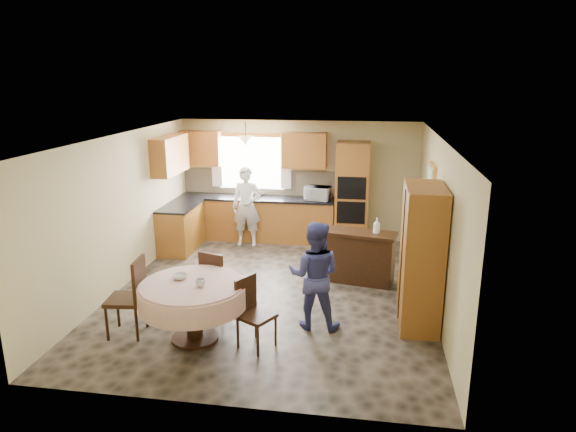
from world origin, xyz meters
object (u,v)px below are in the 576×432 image
(dining_table, at_px, (193,296))
(person_sink, at_px, (247,206))
(oven_tower, at_px, (352,194))
(person_dining, at_px, (315,275))
(chair_right, at_px, (252,309))
(chair_back, at_px, (216,279))
(chair_left, at_px, (131,293))
(sideboard, at_px, (360,258))
(cupboard, at_px, (421,257))

(dining_table, relative_size, person_sink, 0.86)
(oven_tower, relative_size, person_dining, 1.40)
(chair_right, distance_m, person_dining, 1.01)
(chair_back, distance_m, person_dining, 1.49)
(chair_left, height_order, person_sink, person_sink)
(dining_table, bearing_deg, person_dining, 22.15)
(sideboard, xyz_separation_m, chair_right, (-1.33, -2.36, 0.10))
(chair_right, bearing_deg, cupboard, -36.35)
(oven_tower, xyz_separation_m, person_dining, (-0.37, -3.74, -0.30))
(dining_table, bearing_deg, oven_tower, 66.57)
(chair_right, relative_size, person_sink, 0.57)
(oven_tower, distance_m, person_sink, 2.16)
(sideboard, bearing_deg, dining_table, -121.06)
(cupboard, height_order, chair_left, cupboard)
(chair_right, relative_size, person_dining, 0.61)
(oven_tower, height_order, dining_table, oven_tower)
(oven_tower, distance_m, cupboard, 3.59)
(oven_tower, height_order, chair_right, oven_tower)
(chair_left, bearing_deg, person_sink, 164.76)
(chair_left, height_order, chair_right, chair_left)
(sideboard, distance_m, chair_right, 2.71)
(chair_back, relative_size, chair_right, 1.05)
(person_sink, bearing_deg, chair_right, -80.40)
(cupboard, xyz_separation_m, chair_left, (-3.82, -0.92, -0.39))
(sideboard, relative_size, cupboard, 0.59)
(person_sink, bearing_deg, oven_tower, 5.91)
(sideboard, height_order, chair_left, chair_left)
(sideboard, bearing_deg, cupboard, -47.91)
(dining_table, relative_size, chair_back, 1.45)
(dining_table, relative_size, chair_left, 1.30)
(chair_right, bearing_deg, chair_left, 118.25)
(sideboard, height_order, person_sink, person_sink)
(cupboard, distance_m, chair_right, 2.42)
(sideboard, relative_size, chair_left, 1.07)
(oven_tower, xyz_separation_m, dining_table, (-1.89, -4.36, -0.43))
(person_sink, bearing_deg, chair_left, -103.81)
(dining_table, distance_m, chair_right, 0.80)
(person_sink, bearing_deg, cupboard, -48.20)
(person_dining, bearing_deg, dining_table, 24.48)
(sideboard, xyz_separation_m, person_dining, (-0.60, -1.72, 0.35))
(oven_tower, relative_size, cupboard, 1.07)
(oven_tower, bearing_deg, chair_left, -122.37)
(cupboard, distance_m, dining_table, 3.13)
(cupboard, xyz_separation_m, person_dining, (-1.44, -0.32, -0.23))
(oven_tower, relative_size, chair_left, 1.97)
(chair_left, height_order, person_dining, person_dining)
(chair_right, bearing_deg, person_dining, -19.02)
(person_dining, bearing_deg, cupboard, -165.13)
(oven_tower, relative_size, person_sink, 1.30)
(person_dining, bearing_deg, chair_right, 43.60)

